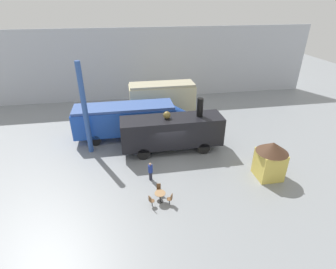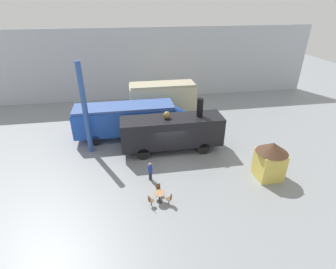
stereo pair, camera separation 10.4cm
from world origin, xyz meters
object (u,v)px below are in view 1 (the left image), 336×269
object	(u,v)px
passenger_coach_vintage	(162,98)
streamlined_locomotive	(132,118)
cafe_chair_0	(151,200)
visitor_person	(150,171)
steam_locomotive	(172,131)
ticket_kiosk	(271,158)
cafe_table_near	(160,195)

from	to	relation	value
passenger_coach_vintage	streamlined_locomotive	world-z (taller)	passenger_coach_vintage
streamlined_locomotive	cafe_chair_0	bearing A→B (deg)	-86.71
cafe_chair_0	visitor_person	bearing A→B (deg)	55.49
steam_locomotive	visitor_person	xyz separation A→B (m)	(-2.39, -3.99, -1.13)
streamlined_locomotive	ticket_kiosk	bearing A→B (deg)	-40.92
streamlined_locomotive	cafe_chair_0	distance (m)	10.28
steam_locomotive	ticket_kiosk	world-z (taller)	steam_locomotive
streamlined_locomotive	visitor_person	distance (m)	7.46
passenger_coach_vintage	steam_locomotive	size ratio (longest dim) A/B	0.81
cafe_table_near	cafe_chair_0	size ratio (longest dim) A/B	0.85
streamlined_locomotive	cafe_table_near	bearing A→B (deg)	-82.82
passenger_coach_vintage	cafe_chair_0	world-z (taller)	passenger_coach_vintage
cafe_table_near	ticket_kiosk	distance (m)	8.70
passenger_coach_vintage	cafe_table_near	distance (m)	13.99
streamlined_locomotive	visitor_person	bearing A→B (deg)	-83.12
passenger_coach_vintage	ticket_kiosk	bearing A→B (deg)	-63.11
cafe_table_near	ticket_kiosk	world-z (taller)	ticket_kiosk
streamlined_locomotive	visitor_person	xyz separation A→B (m)	(0.88, -7.32, -1.12)
streamlined_locomotive	passenger_coach_vintage	bearing A→B (deg)	47.83
steam_locomotive	cafe_table_near	bearing A→B (deg)	-107.43
cafe_table_near	streamlined_locomotive	bearing A→B (deg)	97.18
cafe_chair_0	ticket_kiosk	bearing A→B (deg)	-17.97
cafe_table_near	cafe_chair_0	bearing A→B (deg)	-151.49
streamlined_locomotive	steam_locomotive	bearing A→B (deg)	-45.52
steam_locomotive	visitor_person	world-z (taller)	steam_locomotive
cafe_chair_0	ticket_kiosk	distance (m)	9.40
visitor_person	streamlined_locomotive	bearing A→B (deg)	96.88
passenger_coach_vintage	visitor_person	xyz separation A→B (m)	(-2.62, -11.19, -1.56)
passenger_coach_vintage	ticket_kiosk	distance (m)	13.84
visitor_person	ticket_kiosk	world-z (taller)	ticket_kiosk
passenger_coach_vintage	cafe_chair_0	xyz separation A→B (m)	(-2.92, -14.03, -1.86)
passenger_coach_vintage	steam_locomotive	xyz separation A→B (m)	(-0.24, -7.20, -0.43)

